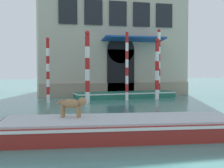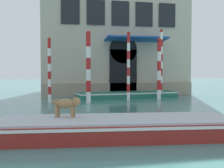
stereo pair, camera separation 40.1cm
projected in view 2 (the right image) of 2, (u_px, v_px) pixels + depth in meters
boat_foreground at (116, 127)px, 8.97m from camera, size 7.11×3.04×0.55m
dog_on_deck at (67, 104)px, 9.07m from camera, size 0.87×0.50×0.61m
boat_moored_near_palazzo at (127, 95)px, 21.00m from camera, size 6.96×2.29×0.41m
mooring_pole_0 at (49, 70)px, 18.38m from camera, size 0.20×0.20×3.81m
mooring_pole_1 at (161, 63)px, 21.16m from camera, size 0.22×0.22×4.66m
mooring_pole_2 at (159, 68)px, 20.01m from camera, size 0.27×0.27×3.93m
mooring_pole_3 at (128, 66)px, 19.30m from camera, size 0.20×0.20×4.27m
mooring_pole_4 at (88, 67)px, 17.77m from camera, size 0.28×0.28×4.13m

